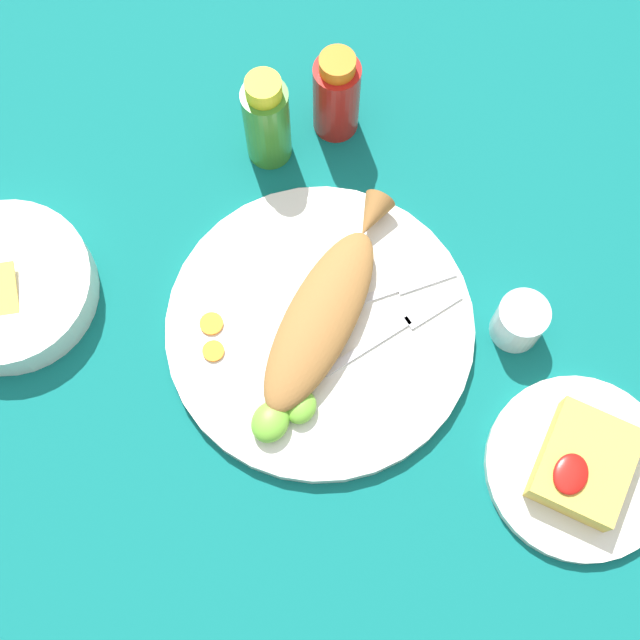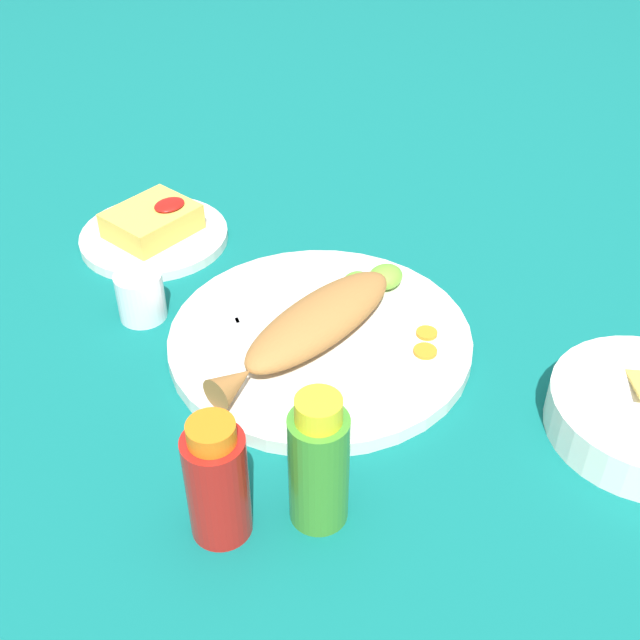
% 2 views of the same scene
% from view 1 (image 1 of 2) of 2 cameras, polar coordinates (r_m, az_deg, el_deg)
% --- Properties ---
extents(ground_plane, '(4.00, 4.00, 0.00)m').
position_cam_1_polar(ground_plane, '(1.02, 0.00, -0.68)').
color(ground_plane, '#0C605B').
extents(main_plate, '(0.35, 0.35, 0.02)m').
position_cam_1_polar(main_plate, '(1.01, 0.00, -0.53)').
color(main_plate, silver).
rests_on(main_plate, ground_plane).
extents(fried_fish, '(0.28, 0.08, 0.04)m').
position_cam_1_polar(fried_fish, '(0.99, 0.31, 0.62)').
color(fried_fish, '#996633').
rests_on(fried_fish, main_plate).
extents(fork_near, '(0.14, 0.14, 0.00)m').
position_cam_1_polar(fork_near, '(1.02, 4.48, 1.89)').
color(fork_near, silver).
rests_on(fork_near, main_plate).
extents(fork_far, '(0.16, 0.11, 0.00)m').
position_cam_1_polar(fork_far, '(1.00, 5.20, -0.50)').
color(fork_far, silver).
rests_on(fork_far, main_plate).
extents(carrot_slice_near, '(0.03, 0.03, 0.00)m').
position_cam_1_polar(carrot_slice_near, '(1.01, -6.96, -0.24)').
color(carrot_slice_near, orange).
rests_on(carrot_slice_near, main_plate).
extents(carrot_slice_mid, '(0.02, 0.02, 0.00)m').
position_cam_1_polar(carrot_slice_mid, '(1.00, -6.84, -1.99)').
color(carrot_slice_mid, orange).
rests_on(carrot_slice_mid, main_plate).
extents(lime_wedge_main, '(0.05, 0.04, 0.03)m').
position_cam_1_polar(lime_wedge_main, '(0.96, -3.31, -6.47)').
color(lime_wedge_main, '#6BB233').
rests_on(lime_wedge_main, main_plate).
extents(lime_wedge_side, '(0.04, 0.03, 0.02)m').
position_cam_1_polar(lime_wedge_side, '(0.97, -1.23, -5.59)').
color(lime_wedge_side, '#6BB233').
rests_on(lime_wedge_side, main_plate).
extents(hot_sauce_bottle_red, '(0.06, 0.06, 0.13)m').
position_cam_1_polar(hot_sauce_bottle_red, '(1.08, 1.06, 14.20)').
color(hot_sauce_bottle_red, '#B21914').
rests_on(hot_sauce_bottle_red, ground_plane).
extents(hot_sauce_bottle_green, '(0.05, 0.05, 0.15)m').
position_cam_1_polar(hot_sauce_bottle_green, '(1.06, -3.43, 12.62)').
color(hot_sauce_bottle_green, '#3D8428').
rests_on(hot_sauce_bottle_green, ground_plane).
extents(salt_cup, '(0.06, 0.06, 0.06)m').
position_cam_1_polar(salt_cup, '(1.02, 12.60, -0.14)').
color(salt_cup, silver).
rests_on(salt_cup, ground_plane).
extents(side_plate_fries, '(0.20, 0.20, 0.01)m').
position_cam_1_polar(side_plate_fries, '(1.01, 16.21, -9.05)').
color(side_plate_fries, silver).
rests_on(side_plate_fries, ground_plane).
extents(fries_pile, '(0.11, 0.09, 0.04)m').
position_cam_1_polar(fries_pile, '(0.99, 16.57, -8.82)').
color(fries_pile, gold).
rests_on(fries_pile, side_plate_fries).
extents(guacamole_bowl, '(0.20, 0.20, 0.06)m').
position_cam_1_polar(guacamole_bowl, '(1.07, -19.41, 2.05)').
color(guacamole_bowl, white).
rests_on(guacamole_bowl, ground_plane).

